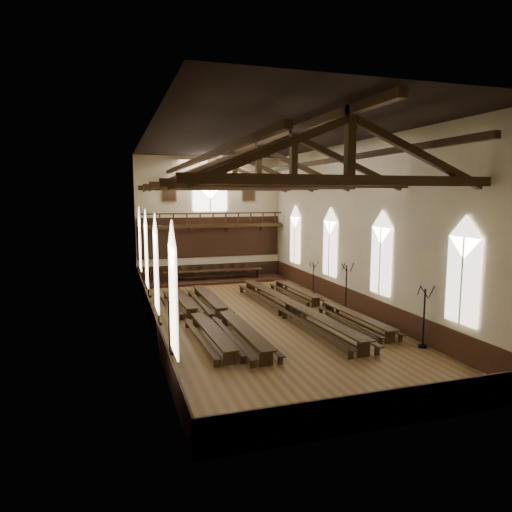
{
  "coord_description": "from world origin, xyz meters",
  "views": [
    {
      "loc": [
        -7.76,
        -23.99,
        6.9
      ],
      "look_at": [
        0.32,
        1.5,
        3.32
      ],
      "focal_mm": 32.0,
      "sensor_mm": 36.0,
      "label": 1
    }
  ],
  "objects": [
    {
      "name": "high_chairs",
      "position": [
        -0.1,
        12.18,
        0.77
      ],
      "size": [
        6.82,
        0.52,
        1.06
      ],
      "color": "#342210",
      "rests_on": "dais"
    },
    {
      "name": "candelabrum_left_far",
      "position": [
        -5.55,
        7.16,
        0.88
      ],
      "size": [
        0.87,
        0.84,
        2.89
      ],
      "color": "black",
      "rests_on": "ground"
    },
    {
      "name": "candelabrum_left_mid",
      "position": [
        -5.55,
        0.19,
        0.77
      ],
      "size": [
        0.73,
        0.77,
        2.54
      ],
      "color": "black",
      "rests_on": "ground"
    },
    {
      "name": "candelabrum_left_near",
      "position": [
        -5.55,
        -4.57,
        0.78
      ],
      "size": [
        0.78,
        0.72,
        2.56
      ],
      "color": "black",
      "rests_on": "ground"
    },
    {
      "name": "minstrels_gallery",
      "position": [
        0.0,
        12.66,
        3.91
      ],
      "size": [
        11.8,
        1.24,
        3.7
      ],
      "color": "#342210",
      "rests_on": "room_walls"
    },
    {
      "name": "roof_trusses",
      "position": [
        0.0,
        -0.0,
        8.22
      ],
      "size": [
        11.7,
        25.7,
        2.8
      ],
      "color": "#342210",
      "rests_on": "room_walls"
    },
    {
      "name": "room_walls",
      "position": [
        0.0,
        0.0,
        6.46
      ],
      "size": [
        26.0,
        26.0,
        26.0
      ],
      "color": "beige",
      "rests_on": "ground"
    },
    {
      "name": "ground",
      "position": [
        0.0,
        0.0,
        0.0
      ],
      "size": [
        26.0,
        26.0,
        0.0
      ],
      "primitive_type": "plane",
      "color": "brown",
      "rests_on": "ground"
    },
    {
      "name": "wainscot_band",
      "position": [
        0.0,
        0.0,
        0.6
      ],
      "size": [
        12.0,
        26.0,
        1.2
      ],
      "color": "#361D10",
      "rests_on": "ground"
    },
    {
      "name": "refectory_row_c",
      "position": [
        1.93,
        -0.37,
        0.58
      ],
      "size": [
        2.02,
        14.94,
        0.8
      ],
      "color": "#342210",
      "rests_on": "ground"
    },
    {
      "name": "side_windows",
      "position": [
        -0.0,
        -0.0,
        3.74
      ],
      "size": [
        11.85,
        19.8,
        4.5
      ],
      "color": "white",
      "rests_on": "room_walls"
    },
    {
      "name": "high_table",
      "position": [
        -0.1,
        11.4,
        0.82
      ],
      "size": [
        7.99,
        1.19,
        0.75
      ],
      "color": "#342210",
      "rests_on": "dais"
    },
    {
      "name": "refectory_row_a",
      "position": [
        -3.67,
        -0.03,
        0.5
      ],
      "size": [
        1.65,
        13.85,
        0.69
      ],
      "color": "#342210",
      "rests_on": "ground"
    },
    {
      "name": "refectory_row_d",
      "position": [
        4.16,
        0.36,
        0.49
      ],
      "size": [
        1.68,
        13.76,
        0.68
      ],
      "color": "#342210",
      "rests_on": "ground"
    },
    {
      "name": "dais",
      "position": [
        -0.1,
        11.4,
        0.09
      ],
      "size": [
        11.4,
        2.84,
        0.19
      ],
      "primitive_type": "cube",
      "color": "#361D10",
      "rests_on": "ground"
    },
    {
      "name": "refectory_row_b",
      "position": [
        -2.13,
        -0.42,
        0.53
      ],
      "size": [
        1.6,
        14.17,
        0.72
      ],
      "color": "#342210",
      "rests_on": "ground"
    },
    {
      "name": "end_window",
      "position": [
        0.0,
        12.9,
        7.22
      ],
      "size": [
        2.8,
        0.12,
        3.8
      ],
      "color": "white",
      "rests_on": "room_walls"
    },
    {
      "name": "portraits",
      "position": [
        0.0,
        12.9,
        7.1
      ],
      "size": [
        7.75,
        0.09,
        1.45
      ],
      "color": "brown",
      "rests_on": "room_walls"
    },
    {
      "name": "candelabrum_right_far",
      "position": [
        5.55,
        4.72,
        0.7
      ],
      "size": [
        0.65,
        0.7,
        2.29
      ],
      "color": "black",
      "rests_on": "ground"
    },
    {
      "name": "candelabrum_right_near",
      "position": [
        5.55,
        -7.17,
        0.88
      ],
      "size": [
        0.84,
        0.87,
        2.88
      ],
      "color": "black",
      "rests_on": "ground"
    },
    {
      "name": "candelabrum_right_mid",
      "position": [
        5.55,
        0.02,
        0.88
      ],
      "size": [
        0.88,
        0.81,
        2.88
      ],
      "color": "black",
      "rests_on": "ground"
    }
  ]
}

